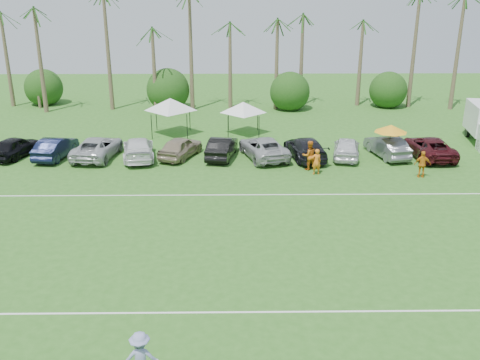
{
  "coord_description": "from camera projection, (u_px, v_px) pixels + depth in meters",
  "views": [
    {
      "loc": [
        0.43,
        -15.18,
        11.57
      ],
      "look_at": [
        0.78,
        12.17,
        1.6
      ],
      "focal_mm": 40.0,
      "sensor_mm": 36.0,
      "label": 1
    }
  ],
  "objects": [
    {
      "name": "canopy_tent_right",
      "position": [
        243.0,
        102.0,
        43.36
      ],
      "size": [
        3.86,
        3.86,
        3.13
      ],
      "color": "black",
      "rests_on": "ground"
    },
    {
      "name": "bush_tree_1",
      "position": [
        170.0,
        88.0,
        54.17
      ],
      "size": [
        4.0,
        4.0,
        4.0
      ],
      "color": "brown",
      "rests_on": "ground"
    },
    {
      "name": "ground",
      "position": [
        222.0,
        346.0,
        18.22
      ],
      "size": [
        120.0,
        120.0,
        0.0
      ],
      "primitive_type": "plane",
      "color": "#2D631D",
      "rests_on": "ground"
    },
    {
      "name": "palm_tree_2",
      "position": [
        102.0,
        12.0,
        50.62
      ],
      "size": [
        2.4,
        2.4,
        10.9
      ],
      "color": "brown",
      "rests_on": "ground"
    },
    {
      "name": "bush_tree_2",
      "position": [
        288.0,
        88.0,
        54.31
      ],
      "size": [
        4.0,
        4.0,
        4.0
      ],
      "color": "brown",
      "rests_on": "ground"
    },
    {
      "name": "palm_tree_7",
      "position": [
        313.0,
        3.0,
        50.57
      ],
      "size": [
        2.4,
        2.4,
        11.9
      ],
      "color": "brown",
      "rests_on": "ground"
    },
    {
      "name": "palm_tree_9",
      "position": [
        416.0,
        21.0,
        51.27
      ],
      "size": [
        2.4,
        2.4,
        9.9
      ],
      "color": "brown",
      "rests_on": "ground"
    },
    {
      "name": "frisbee_player",
      "position": [
        141.0,
        357.0,
        16.33
      ],
      "size": [
        1.18,
        0.72,
        1.74
      ],
      "rotation": [
        0.0,
        0.0,
        3.21
      ],
      "color": "#878EC0",
      "rests_on": "ground"
    },
    {
      "name": "sideline_player_b",
      "position": [
        309.0,
        155.0,
        35.39
      ],
      "size": [
        1.11,
        0.96,
        1.97
      ],
      "primitive_type": "imported",
      "rotation": [
        0.0,
        0.0,
        3.39
      ],
      "color": "#CF6817",
      "rests_on": "ground"
    },
    {
      "name": "parked_car_0",
      "position": [
        15.0,
        147.0,
        38.1
      ],
      "size": [
        2.89,
        4.72,
        1.5
      ],
      "primitive_type": "imported",
      "rotation": [
        0.0,
        0.0,
        2.87
      ],
      "color": "black",
      "rests_on": "ground"
    },
    {
      "name": "parked_car_9",
      "position": [
        387.0,
        146.0,
        38.2
      ],
      "size": [
        2.47,
        4.78,
        1.5
      ],
      "primitive_type": "imported",
      "rotation": [
        0.0,
        0.0,
        3.34
      ],
      "color": "slate",
      "rests_on": "ground"
    },
    {
      "name": "parked_car_7",
      "position": [
        305.0,
        148.0,
        37.82
      ],
      "size": [
        2.96,
        5.45,
        1.5
      ],
      "primitive_type": "imported",
      "rotation": [
        0.0,
        0.0,
        3.31
      ],
      "color": "black",
      "rests_on": "ground"
    },
    {
      "name": "parked_car_3",
      "position": [
        138.0,
        148.0,
        37.73
      ],
      "size": [
        2.96,
        5.45,
        1.5
      ],
      "primitive_type": "imported",
      "rotation": [
        0.0,
        0.0,
        3.32
      ],
      "color": "white",
      "rests_on": "ground"
    },
    {
      "name": "palm_tree_1",
      "position": [
        50.0,
        21.0,
        50.85
      ],
      "size": [
        2.4,
        2.4,
        9.9
      ],
      "color": "brown",
      "rests_on": "ground"
    },
    {
      "name": "field_lines",
      "position": [
        225.0,
        241.0,
        25.73
      ],
      "size": [
        80.0,
        12.1,
        0.01
      ],
      "color": "white",
      "rests_on": "ground"
    },
    {
      "name": "palm_tree_10",
      "position": [
        469.0,
        12.0,
        51.04
      ],
      "size": [
        2.4,
        2.4,
        10.9
      ],
      "color": "brown",
      "rests_on": "ground"
    },
    {
      "name": "parked_car_10",
      "position": [
        429.0,
        147.0,
        38.02
      ],
      "size": [
        2.65,
        5.47,
        1.5
      ],
      "primitive_type": "imported",
      "rotation": [
        0.0,
        0.0,
        3.17
      ],
      "color": "#431015",
      "rests_on": "ground"
    },
    {
      "name": "bush_tree_3",
      "position": [
        386.0,
        87.0,
        54.43
      ],
      "size": [
        4.0,
        4.0,
        4.0
      ],
      "color": "brown",
      "rests_on": "ground"
    },
    {
      "name": "parked_car_2",
      "position": [
        97.0,
        147.0,
        37.97
      ],
      "size": [
        3.07,
        5.64,
        1.5
      ],
      "primitive_type": "imported",
      "rotation": [
        0.0,
        0.0,
        3.03
      ],
      "color": "#B0B1B3",
      "rests_on": "ground"
    },
    {
      "name": "palm_tree_5",
      "position": [
        228.0,
        21.0,
        51.06
      ],
      "size": [
        2.4,
        2.4,
        9.9
      ],
      "color": "brown",
      "rests_on": "ground"
    },
    {
      "name": "canopy_tent_left",
      "position": [
        170.0,
        98.0,
        43.1
      ],
      "size": [
        4.35,
        4.35,
        3.52
      ],
      "color": "black",
      "rests_on": "ground"
    },
    {
      "name": "sideline_player_a",
      "position": [
        316.0,
        162.0,
        34.54
      ],
      "size": [
        0.69,
        0.53,
        1.71
      ],
      "primitive_type": "imported",
      "rotation": [
        0.0,
        0.0,
        3.34
      ],
      "color": "orange",
      "rests_on": "ground"
    },
    {
      "name": "palm_tree_3",
      "position": [
        144.0,
        3.0,
        50.37
      ],
      "size": [
        2.4,
        2.4,
        11.9
      ],
      "color": "brown",
      "rests_on": "ground"
    },
    {
      "name": "bush_tree_0",
      "position": [
        41.0,
        88.0,
        54.01
      ],
      "size": [
        4.0,
        4.0,
        4.0
      ],
      "color": "brown",
      "rests_on": "ground"
    },
    {
      "name": "palm_tree_8",
      "position": [
        363.0,
        31.0,
        51.51
      ],
      "size": [
        2.4,
        2.4,
        8.9
      ],
      "color": "brown",
      "rests_on": "ground"
    },
    {
      "name": "sideline_player_c",
      "position": [
        422.0,
        164.0,
        33.96
      ],
      "size": [
        1.06,
        0.52,
        1.75
      ],
      "primitive_type": "imported",
      "rotation": [
        0.0,
        0.0,
        3.05
      ],
      "color": "orange",
      "rests_on": "ground"
    },
    {
      "name": "parked_car_5",
      "position": [
        222.0,
        147.0,
        37.97
      ],
      "size": [
        2.35,
        4.76,
        1.5
      ],
      "primitive_type": "imported",
      "rotation": [
        0.0,
        0.0,
        2.97
      ],
      "color": "black",
      "rests_on": "ground"
    },
    {
      "name": "parked_car_6",
      "position": [
        263.0,
        147.0,
        37.94
      ],
      "size": [
        3.85,
        5.87,
        1.5
      ],
      "primitive_type": "imported",
      "rotation": [
        0.0,
        0.0,
        3.42
      ],
      "color": "#A5A6A7",
      "rests_on": "ground"
    },
    {
      "name": "palm_tree_6",
      "position": [
        270.0,
        12.0,
        50.81
      ],
      "size": [
        2.4,
        2.4,
        10.9
      ],
      "color": "brown",
      "rests_on": "ground"
    },
    {
      "name": "parked_car_8",
      "position": [
        347.0,
        148.0,
        37.9
      ],
      "size": [
        2.66,
        4.68,
        1.5
      ],
      "primitive_type": "imported",
      "rotation": [
        0.0,
        0.0,
        2.93
      ],
      "color": "silver",
      "rests_on": "ground"
    },
    {
      "name": "palm_tree_4",
      "position": [
        187.0,
        31.0,
        51.31
      ],
      "size": [
        2.4,
        2.4,
        8.9
      ],
      "color": "brown",
      "rests_on": "ground"
    },
    {
      "name": "parked_car_1",
      "position": [
        56.0,
        148.0,
        37.91
      ],
      "size": [
        2.19,
        4.72,
        1.5
      ],
      "primitive_type": "imported",
      "rotation": [
        0.0,
        0.0,
        3.01
      ],
      "color": "black",
      "rests_on": "ground"
    },
    {
      "name": "market_umbrella",
      "position": [
        391.0,
        129.0,
        36.85
      ],
      "size": [
        2.29,
        2.29,
        2.55
      ],
      "color": "black",
      "rests_on": "ground"
    },
    {
      "name": "parked_car_4",
      "position": [
        180.0,
        147.0,
        38.03
      ],
      "size": [
        3.26,
        4.74,
        1.5
      ],
      "primitive_type": "imported",
      "rotation": [
        0.0,
        0.0,
        2.77
      ],
      "color": "gray",
      "rests_on": "ground"
    }
  ]
}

